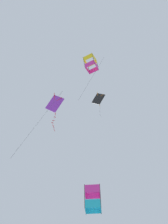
{
  "coord_description": "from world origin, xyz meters",
  "views": [
    {
      "loc": [
        -10.63,
        16.41,
        5.7
      ],
      "look_at": [
        -5.98,
        2.6,
        24.39
      ],
      "focal_mm": 41.83,
      "sensor_mm": 36.0,
      "label": 1
    }
  ],
  "objects_px": {
    "kite_box_highest": "(91,64)",
    "kite_diamond_low_drifter": "(55,104)",
    "kite_box_near_right": "(93,199)",
    "kite_diamond_mid_left": "(98,99)"
  },
  "relations": [
    {
      "from": "kite_box_near_right",
      "to": "kite_diamond_low_drifter",
      "type": "relative_size",
      "value": 0.26
    },
    {
      "from": "kite_box_near_right",
      "to": "kite_diamond_mid_left",
      "type": "distance_m",
      "value": 8.44
    },
    {
      "from": "kite_box_near_right",
      "to": "kite_diamond_mid_left",
      "type": "relative_size",
      "value": 0.68
    },
    {
      "from": "kite_diamond_mid_left",
      "to": "kite_diamond_low_drifter",
      "type": "height_order",
      "value": "kite_diamond_low_drifter"
    },
    {
      "from": "kite_box_highest",
      "to": "kite_box_near_right",
      "type": "height_order",
      "value": "kite_box_highest"
    },
    {
      "from": "kite_box_highest",
      "to": "kite_diamond_low_drifter",
      "type": "height_order",
      "value": "kite_box_highest"
    },
    {
      "from": "kite_box_near_right",
      "to": "kite_diamond_low_drifter",
      "type": "height_order",
      "value": "kite_diamond_low_drifter"
    },
    {
      "from": "kite_box_near_right",
      "to": "kite_diamond_mid_left",
      "type": "xyz_separation_m",
      "value": [
        -2.14,
        4.59,
        6.75
      ]
    },
    {
      "from": "kite_box_highest",
      "to": "kite_diamond_mid_left",
      "type": "height_order",
      "value": "kite_box_highest"
    },
    {
      "from": "kite_box_highest",
      "to": "kite_box_near_right",
      "type": "xyz_separation_m",
      "value": [
        1.81,
        -5.38,
        -12.23
      ]
    }
  ]
}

